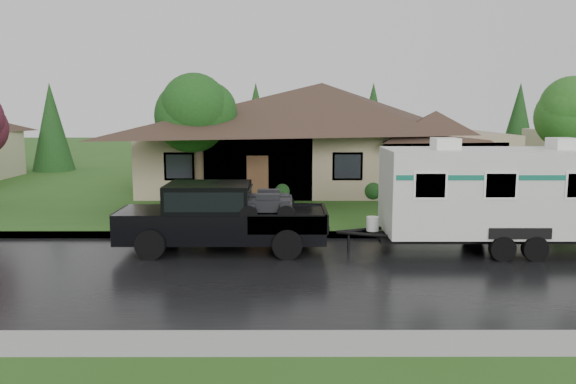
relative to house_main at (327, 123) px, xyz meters
The scene contains 10 objects.
ground 14.48m from the house_main, 99.41° to the right, with size 140.00×140.00×0.00m, color #2C541A.
road 16.40m from the house_main, 98.24° to the right, with size 140.00×8.00×0.01m, color black.
curb 12.32m from the house_main, 101.19° to the right, with size 140.00×0.50×0.15m, color gray.
lawn 4.36m from the house_main, 153.11° to the left, with size 140.00×26.00×0.15m, color #2C541A.
house_main is the anchor object (origin of this frame).
tree_left_green 8.35m from the house_main, 136.93° to the right, with size 3.51×3.51×5.80m.
tree_right_green 11.75m from the house_main, 19.16° to the right, with size 3.45×3.45×5.71m.
shrub_row 5.42m from the house_main, 93.69° to the right, with size 13.60×1.00×1.00m.
pickup_truck 14.32m from the house_main, 107.70° to the right, with size 6.32×2.40×2.11m.
travel_trailer 14.29m from the house_main, 71.39° to the right, with size 7.79×2.74×3.50m.
Camera 1 is at (0.11, -16.63, 4.37)m, focal length 35.00 mm.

